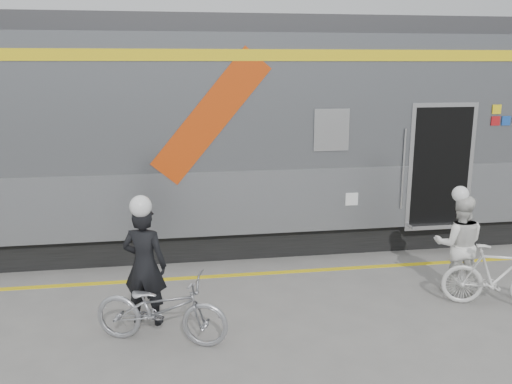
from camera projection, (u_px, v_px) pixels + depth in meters
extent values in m
plane|color=slate|center=(334.00, 335.00, 6.80)|extent=(90.00, 90.00, 0.00)
cube|color=black|center=(297.00, 221.00, 10.85)|extent=(24.00, 2.70, 0.50)
cube|color=#9EA0A5|center=(297.00, 182.00, 10.67)|extent=(24.00, 3.00, 1.10)
cube|color=slate|center=(299.00, 97.00, 10.29)|extent=(24.00, 3.00, 2.20)
cube|color=#38383A|center=(300.00, 29.00, 10.00)|extent=(24.00, 2.64, 0.30)
cube|color=yellow|center=(322.00, 55.00, 8.66)|extent=(24.00, 0.02, 0.18)
cube|color=#C03B0B|center=(211.00, 117.00, 8.60)|extent=(1.96, 0.01, 2.19)
cube|color=black|center=(331.00, 130.00, 8.97)|extent=(0.55, 0.02, 0.65)
cube|color=black|center=(435.00, 166.00, 9.64)|extent=(1.05, 0.45, 2.10)
cube|color=silver|center=(441.00, 168.00, 9.44)|extent=(1.20, 0.02, 2.25)
cylinder|color=silver|center=(403.00, 169.00, 9.31)|extent=(0.04, 0.04, 1.40)
cube|color=silver|center=(437.00, 225.00, 9.64)|extent=(1.05, 0.25, 0.06)
cube|color=yellow|center=(497.00, 109.00, 9.35)|extent=(0.16, 0.01, 0.16)
cube|color=#A61317|center=(496.00, 121.00, 9.40)|extent=(0.16, 0.01, 0.16)
cube|color=#18469D|center=(506.00, 121.00, 9.43)|extent=(0.16, 0.01, 0.16)
cube|color=silver|center=(352.00, 199.00, 9.30)|extent=(0.22, 0.01, 0.22)
cube|color=yellow|center=(295.00, 271.00, 8.86)|extent=(24.00, 0.12, 0.01)
imported|color=black|center=(145.00, 265.00, 6.95)|extent=(0.67, 0.55, 1.59)
imported|color=#A0A1A8|center=(161.00, 309.00, 6.54)|extent=(1.76, 1.11, 0.88)
imported|color=white|center=(459.00, 244.00, 7.93)|extent=(0.87, 0.77, 1.48)
imported|color=silver|center=(498.00, 276.00, 7.51)|extent=(1.55, 0.91, 0.90)
sphere|color=white|center=(141.00, 195.00, 6.74)|extent=(0.28, 0.28, 0.28)
sphere|color=white|center=(464.00, 187.00, 7.73)|extent=(0.24, 0.24, 0.24)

